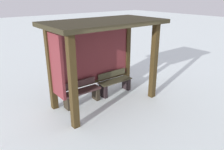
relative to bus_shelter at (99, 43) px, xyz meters
name	(u,v)px	position (x,y,z in m)	size (l,w,h in m)	color
ground_plane	(106,102)	(0.09, -0.18, -1.90)	(60.00, 60.00, 0.00)	white
bus_shelter	(99,43)	(0.00, 0.00, 0.00)	(3.44, 1.83, 2.55)	#352812
bench_left_inside	(82,93)	(-0.57, 0.18, -1.55)	(1.22, 0.36, 0.74)	#412A29
bench_center_inside	(115,83)	(0.75, 0.19, -1.55)	(1.22, 0.40, 0.75)	#413E29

